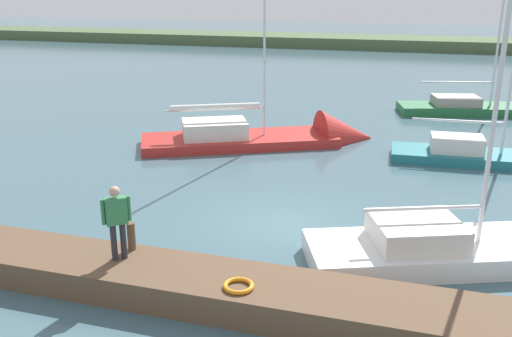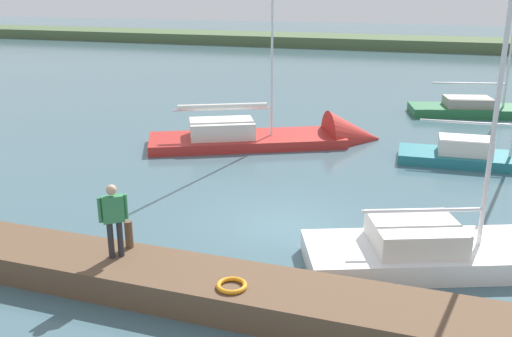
{
  "view_description": "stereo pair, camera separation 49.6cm",
  "coord_description": "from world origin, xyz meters",
  "px_view_note": "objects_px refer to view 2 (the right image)",
  "views": [
    {
      "loc": [
        -3.62,
        14.72,
        6.68
      ],
      "look_at": [
        0.57,
        0.76,
        1.93
      ],
      "focal_mm": 39.0,
      "sensor_mm": 36.0,
      "label": 1
    },
    {
      "loc": [
        -4.09,
        14.56,
        6.68
      ],
      "look_at": [
        0.57,
        0.76,
        1.93
      ],
      "focal_mm": 39.0,
      "sensor_mm": 36.0,
      "label": 2
    }
  ],
  "objects_px": {
    "sailboat_near_dock": "(295,140)",
    "person_on_dock": "(113,215)",
    "life_ring_buoy": "(232,285)",
    "mooring_post_near": "(129,234)",
    "sailboat_inner_slip": "(503,255)",
    "sailboat_outer_mooring": "(511,114)"
  },
  "relations": [
    {
      "from": "sailboat_near_dock",
      "to": "person_on_dock",
      "type": "bearing_deg",
      "value": -120.0
    },
    {
      "from": "life_ring_buoy",
      "to": "person_on_dock",
      "type": "distance_m",
      "value": 3.25
    },
    {
      "from": "mooring_post_near",
      "to": "sailboat_inner_slip",
      "type": "distance_m",
      "value": 9.38
    },
    {
      "from": "sailboat_outer_mooring",
      "to": "person_on_dock",
      "type": "height_order",
      "value": "sailboat_outer_mooring"
    },
    {
      "from": "sailboat_outer_mooring",
      "to": "sailboat_near_dock",
      "type": "bearing_deg",
      "value": -150.13
    },
    {
      "from": "sailboat_near_dock",
      "to": "sailboat_outer_mooring",
      "type": "relative_size",
      "value": 1.2
    },
    {
      "from": "sailboat_outer_mooring",
      "to": "person_on_dock",
      "type": "distance_m",
      "value": 25.03
    },
    {
      "from": "life_ring_buoy",
      "to": "sailboat_near_dock",
      "type": "distance_m",
      "value": 14.09
    },
    {
      "from": "life_ring_buoy",
      "to": "sailboat_outer_mooring",
      "type": "height_order",
      "value": "sailboat_outer_mooring"
    },
    {
      "from": "mooring_post_near",
      "to": "life_ring_buoy",
      "type": "distance_m",
      "value": 3.21
    },
    {
      "from": "sailboat_inner_slip",
      "to": "sailboat_outer_mooring",
      "type": "relative_size",
      "value": 1.11
    },
    {
      "from": "sailboat_near_dock",
      "to": "person_on_dock",
      "type": "relative_size",
      "value": 6.39
    },
    {
      "from": "life_ring_buoy",
      "to": "sailboat_near_dock",
      "type": "xyz_separation_m",
      "value": [
        2.31,
        -13.88,
        -0.58
      ]
    },
    {
      "from": "person_on_dock",
      "to": "sailboat_near_dock",
      "type": "bearing_deg",
      "value": -43.72
    },
    {
      "from": "sailboat_near_dock",
      "to": "person_on_dock",
      "type": "distance_m",
      "value": 13.54
    },
    {
      "from": "mooring_post_near",
      "to": "person_on_dock",
      "type": "height_order",
      "value": "person_on_dock"
    },
    {
      "from": "sailboat_inner_slip",
      "to": "person_on_dock",
      "type": "relative_size",
      "value": 5.88
    },
    {
      "from": "mooring_post_near",
      "to": "sailboat_inner_slip",
      "type": "relative_size",
      "value": 0.06
    },
    {
      "from": "life_ring_buoy",
      "to": "sailboat_near_dock",
      "type": "bearing_deg",
      "value": -80.56
    },
    {
      "from": "mooring_post_near",
      "to": "sailboat_outer_mooring",
      "type": "distance_m",
      "value": 24.51
    },
    {
      "from": "mooring_post_near",
      "to": "life_ring_buoy",
      "type": "relative_size",
      "value": 1.03
    },
    {
      "from": "sailboat_near_dock",
      "to": "sailboat_inner_slip",
      "type": "height_order",
      "value": "sailboat_near_dock"
    }
  ]
}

